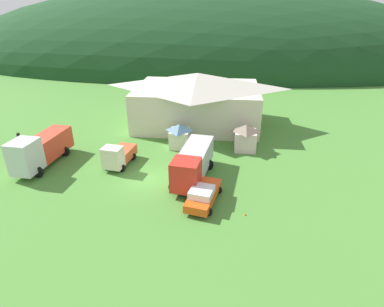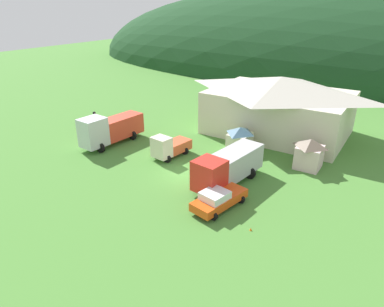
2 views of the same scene
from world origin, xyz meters
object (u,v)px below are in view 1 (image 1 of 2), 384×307
Objects in this scene: depot_building at (197,98)px; play_shed_cream at (180,135)px; play_shed_pink at (245,137)px; tow_truck_silver at (40,149)px; light_truck_cream at (118,155)px; traffic_light_west at (21,147)px; traffic_cone_near_pickup at (245,215)px; service_pickup_orange at (203,195)px; crane_truck_red at (193,163)px.

depot_building is 6.27× the size of play_shed_cream.
play_shed_cream is 7.60m from play_shed_pink.
play_shed_pink is 0.38× the size of tow_truck_silver.
play_shed_pink reaches higher than play_shed_cream.
play_shed_cream is at bearing 142.78° from light_truck_cream.
traffic_light_west is 8.29× the size of traffic_cone_near_pickup.
service_pickup_orange is (-4.00, -11.30, -0.76)m from play_shed_pink.
traffic_cone_near_pickup is (-0.53, -12.67, -1.59)m from play_shed_pink.
play_shed_cream is at bearing 24.86° from traffic_light_west.
traffic_light_west is at bearing -91.54° from service_pickup_orange.
depot_building is 3.73× the size of light_truck_cream.
crane_truck_red is at bearing 90.46° from tow_truck_silver.
light_truck_cream is 10.92m from service_pickup_orange.
depot_building is 8.42m from play_shed_cream.
play_shed_cream is 16.58m from traffic_light_west.
tow_truck_silver is (-14.83, -14.33, -1.74)m from depot_building.
tow_truck_silver is 15.86m from crane_truck_red.
play_shed_pink is 9.07m from crane_truck_red.
traffic_light_west is (-9.40, -1.41, 1.17)m from light_truck_cream.
crane_truck_red reaches higher than service_pickup_orange.
traffic_cone_near_pickup is at bearing -14.69° from traffic_light_west.
service_pickup_orange is (2.26, -19.40, -2.82)m from depot_building.
depot_building is 2.16× the size of tow_truck_silver.
traffic_cone_near_pickup is at bearing -74.57° from depot_building.
play_shed_cream reaches higher than traffic_cone_near_pickup.
play_shed_cream is 11.95m from service_pickup_orange.
crane_truck_red is 1.57× the size of service_pickup_orange.
play_shed_pink reaches higher than light_truck_cream.
play_shed_cream is 7.83m from crane_truck_red.
depot_building is 15.44m from light_truck_cream.
service_pickup_orange is (17.09, -5.07, -1.08)m from tow_truck_silver.
tow_truck_silver reaches higher than play_shed_cream.
crane_truck_red reaches higher than light_truck_cream.
play_shed_pink is 0.58× the size of service_pickup_orange.
tow_truck_silver is 17.86m from service_pickup_orange.
depot_building is 20.70m from tow_truck_silver.
play_shed_pink is 6.64× the size of traffic_cone_near_pickup.
play_shed_cream reaches higher than light_truck_cream.
depot_building is 15.63m from crane_truck_red.
crane_truck_red is at bearing -1.67° from traffic_light_west.
traffic_cone_near_pickup is at bearing 80.27° from service_pickup_orange.
tow_truck_silver is at bearing -135.97° from depot_building.
traffic_cone_near_pickup is at bearing 49.52° from crane_truck_red.
crane_truck_red is at bearing 131.86° from traffic_cone_near_pickup.
depot_building is at bearing 42.48° from traffic_light_west.
depot_building is 2.11× the size of crane_truck_red.
depot_building reaches higher than crane_truck_red.
light_truck_cream is 9.58m from traffic_light_west.
service_pickup_orange is 1.39× the size of traffic_light_west.
play_shed_cream is 7.90m from light_truck_cream.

